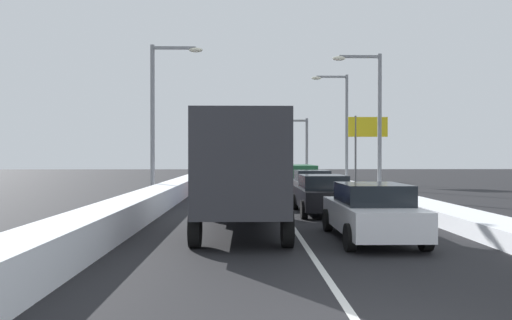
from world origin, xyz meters
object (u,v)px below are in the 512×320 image
box_truck_center_lane_nearest (242,167)px  sedan_navy_center_lane_second (246,188)px  sedan_charcoal_right_lane_third (312,185)px  sedan_maroon_center_lane_fourth (240,177)px  sedan_white_right_lane_nearest (371,212)px  suv_green_right_lane_fourth (297,175)px  sedan_red_center_lane_third (243,181)px  sedan_black_right_lane_second (322,194)px  street_lamp_left_mid (160,107)px  street_lamp_right_mid (342,120)px  roadside_sign_right (368,134)px  street_lamp_right_near (373,111)px  traffic_light_gantry (285,135)px

box_truck_center_lane_nearest → sedan_navy_center_lane_second: bearing=89.3°
sedan_charcoal_right_lane_third → sedan_maroon_center_lane_fourth: 10.03m
sedan_white_right_lane_nearest → box_truck_center_lane_nearest: size_ratio=0.62×
sedan_white_right_lane_nearest → sedan_charcoal_right_lane_third: size_ratio=1.00×
sedan_charcoal_right_lane_third → box_truck_center_lane_nearest: bearing=-108.0°
sedan_maroon_center_lane_fourth → suv_green_right_lane_fourth: bearing=-39.7°
sedan_white_right_lane_nearest → sedan_red_center_lane_third: bearing=102.7°
sedan_black_right_lane_second → sedan_red_center_lane_third: bearing=108.1°
suv_green_right_lane_fourth → sedan_charcoal_right_lane_third: bearing=-89.3°
sedan_navy_center_lane_second → street_lamp_left_mid: 6.30m
street_lamp_left_mid → sedan_black_right_lane_second: bearing=-39.9°
sedan_white_right_lane_nearest → street_lamp_left_mid: (-7.69, 12.06, 3.98)m
sedan_white_right_lane_nearest → sedan_black_right_lane_second: 5.94m
sedan_charcoal_right_lane_third → suv_green_right_lane_fourth: 6.20m
sedan_black_right_lane_second → sedan_charcoal_right_lane_third: (0.43, 6.28, 0.00)m
street_lamp_right_mid → roadside_sign_right: bearing=54.3°
sedan_charcoal_right_lane_third → box_truck_center_lane_nearest: size_ratio=0.63×
street_lamp_right_near → street_lamp_right_mid: street_lamp_right_mid is taller
box_truck_center_lane_nearest → sedan_red_center_lane_third: 14.06m
suv_green_right_lane_fourth → traffic_light_gantry: bearing=87.9°
sedan_charcoal_right_lane_third → street_lamp_right_mid: street_lamp_right_mid is taller
sedan_black_right_lane_second → sedan_navy_center_lane_second: 4.92m
box_truck_center_lane_nearest → street_lamp_left_mid: 11.77m
suv_green_right_lane_fourth → box_truck_center_lane_nearest: 17.31m
sedan_navy_center_lane_second → box_truck_center_lane_nearest: bearing=-90.7°
sedan_charcoal_right_lane_third → sedan_red_center_lane_third: 4.82m
sedan_red_center_lane_third → traffic_light_gantry: size_ratio=0.60×
sedan_maroon_center_lane_fourth → street_lamp_right_near: size_ratio=0.58×
sedan_maroon_center_lane_fourth → roadside_sign_right: bearing=25.4°
suv_green_right_lane_fourth → sedan_navy_center_lane_second: (-3.33, -8.55, -0.25)m
box_truck_center_lane_nearest → street_lamp_right_mid: (7.05, 20.84, 2.96)m
sedan_red_center_lane_third → sedan_maroon_center_lane_fourth: size_ratio=1.00×
street_lamp_left_mid → suv_green_right_lane_fourth: bearing=39.5°
sedan_black_right_lane_second → sedan_charcoal_right_lane_third: same height
sedan_charcoal_right_lane_third → traffic_light_gantry: (0.67, 25.86, 3.73)m
sedan_red_center_lane_third → sedan_white_right_lane_nearest: bearing=-77.3°
box_truck_center_lane_nearest → street_lamp_right_mid: size_ratio=0.89×
street_lamp_right_mid → sedan_black_right_lane_second: bearing=-103.6°
traffic_light_gantry → suv_green_right_lane_fourth: bearing=-92.1°
sedan_charcoal_right_lane_third → traffic_light_gantry: 26.14m
sedan_charcoal_right_lane_third → street_lamp_left_mid: (-7.76, -0.15, 3.98)m
sedan_navy_center_lane_second → sedan_maroon_center_lane_fourth: size_ratio=1.00×
sedan_maroon_center_lane_fourth → street_lamp_right_near: (7.24, -8.20, 3.90)m
box_truck_center_lane_nearest → roadside_sign_right: bearing=68.2°
sedan_navy_center_lane_second → traffic_light_gantry: (4.07, 28.22, 3.73)m
sedan_red_center_lane_third → traffic_light_gantry: bearing=79.4°
sedan_charcoal_right_lane_third → sedan_maroon_center_lane_fourth: (-3.80, 9.28, 0.00)m
sedan_black_right_lane_second → sedan_red_center_lane_third: same height
sedan_white_right_lane_nearest → street_lamp_right_near: 14.29m
sedan_white_right_lane_nearest → sedan_red_center_lane_third: same height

